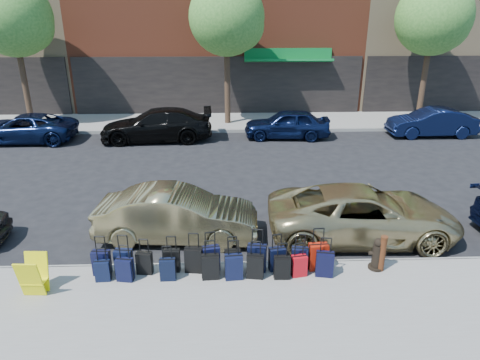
{
  "coord_description": "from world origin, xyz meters",
  "views": [
    {
      "loc": [
        0.33,
        -13.32,
        5.76
      ],
      "look_at": [
        0.76,
        -1.5,
        1.11
      ],
      "focal_mm": 32.0,
      "sensor_mm": 36.0,
      "label": 1
    }
  ],
  "objects_px": {
    "suitcase_front_5": "(211,258)",
    "car_far_2": "(287,124)",
    "tree_center": "(230,20)",
    "tree_right": "(436,19)",
    "car_near_2": "(363,214)",
    "fire_hydrant": "(377,255)",
    "car_far_3": "(432,122)",
    "tree_left": "(16,20)",
    "car_far_0": "(24,128)",
    "car_far_1": "(157,125)",
    "display_rack": "(34,276)",
    "bollard": "(382,253)",
    "car_near_1": "(177,215)"
  },
  "relations": [
    {
      "from": "suitcase_front_5",
      "to": "fire_hydrant",
      "type": "xyz_separation_m",
      "value": [
        3.86,
        -0.1,
        0.07
      ]
    },
    {
      "from": "car_far_0",
      "to": "car_far_1",
      "type": "bearing_deg",
      "value": 90.0
    },
    {
      "from": "fire_hydrant",
      "to": "car_far_1",
      "type": "bearing_deg",
      "value": 127.2
    },
    {
      "from": "tree_center",
      "to": "car_far_3",
      "type": "xyz_separation_m",
      "value": [
        9.89,
        -2.54,
        -4.72
      ]
    },
    {
      "from": "car_far_1",
      "to": "tree_left",
      "type": "bearing_deg",
      "value": -114.96
    },
    {
      "from": "display_rack",
      "to": "tree_left",
      "type": "bearing_deg",
      "value": 115.37
    },
    {
      "from": "display_rack",
      "to": "car_far_3",
      "type": "height_order",
      "value": "car_far_3"
    },
    {
      "from": "tree_right",
      "to": "car_near_2",
      "type": "height_order",
      "value": "tree_right"
    },
    {
      "from": "car_far_0",
      "to": "car_far_3",
      "type": "height_order",
      "value": "car_far_3"
    },
    {
      "from": "suitcase_front_5",
      "to": "tree_left",
      "type": "bearing_deg",
      "value": 112.61
    },
    {
      "from": "tree_left",
      "to": "car_far_0",
      "type": "bearing_deg",
      "value": -75.44
    },
    {
      "from": "tree_left",
      "to": "car_far_3",
      "type": "height_order",
      "value": "tree_left"
    },
    {
      "from": "car_far_0",
      "to": "tree_right",
      "type": "bearing_deg",
      "value": 97.93
    },
    {
      "from": "suitcase_front_5",
      "to": "car_near_1",
      "type": "distance_m",
      "value": 2.03
    },
    {
      "from": "car_far_3",
      "to": "tree_left",
      "type": "bearing_deg",
      "value": -97.19
    },
    {
      "from": "tree_left",
      "to": "display_rack",
      "type": "height_order",
      "value": "tree_left"
    },
    {
      "from": "car_near_1",
      "to": "car_far_2",
      "type": "xyz_separation_m",
      "value": [
        4.32,
        9.87,
        -0.01
      ]
    },
    {
      "from": "fire_hydrant",
      "to": "car_far_0",
      "type": "height_order",
      "value": "car_far_0"
    },
    {
      "from": "tree_center",
      "to": "car_far_1",
      "type": "relative_size",
      "value": 1.39
    },
    {
      "from": "tree_center",
      "to": "display_rack",
      "type": "bearing_deg",
      "value": -106.24
    },
    {
      "from": "car_near_2",
      "to": "fire_hydrant",
      "type": "bearing_deg",
      "value": 175.42
    },
    {
      "from": "tree_left",
      "to": "display_rack",
      "type": "xyz_separation_m",
      "value": [
        6.12,
        -15.03,
        -4.83
      ]
    },
    {
      "from": "tree_left",
      "to": "car_far_0",
      "type": "xyz_separation_m",
      "value": [
        0.74,
        -2.83,
        -4.76
      ]
    },
    {
      "from": "car_far_1",
      "to": "car_far_3",
      "type": "relative_size",
      "value": 1.25
    },
    {
      "from": "bollard",
      "to": "car_far_3",
      "type": "bearing_deg",
      "value": 60.91
    },
    {
      "from": "tree_center",
      "to": "car_far_1",
      "type": "distance_m",
      "value": 6.5
    },
    {
      "from": "bollard",
      "to": "display_rack",
      "type": "xyz_separation_m",
      "value": [
        -7.65,
        -0.59,
        -0.03
      ]
    },
    {
      "from": "tree_center",
      "to": "display_rack",
      "type": "distance_m",
      "value": 16.39
    },
    {
      "from": "suitcase_front_5",
      "to": "car_far_2",
      "type": "distance_m",
      "value": 12.13
    },
    {
      "from": "tree_left",
      "to": "car_far_0",
      "type": "height_order",
      "value": "tree_left"
    },
    {
      "from": "tree_right",
      "to": "display_rack",
      "type": "relative_size",
      "value": 8.32
    },
    {
      "from": "suitcase_front_5",
      "to": "car_far_3",
      "type": "relative_size",
      "value": 0.23
    },
    {
      "from": "bollard",
      "to": "car_far_3",
      "type": "height_order",
      "value": "car_far_3"
    },
    {
      "from": "tree_left",
      "to": "display_rack",
      "type": "bearing_deg",
      "value": -67.84
    },
    {
      "from": "car_far_2",
      "to": "tree_center",
      "type": "bearing_deg",
      "value": -130.08
    },
    {
      "from": "tree_left",
      "to": "fire_hydrant",
      "type": "bearing_deg",
      "value": -46.35
    },
    {
      "from": "car_far_2",
      "to": "car_far_3",
      "type": "relative_size",
      "value": 0.98
    },
    {
      "from": "tree_left",
      "to": "car_far_3",
      "type": "distance_m",
      "value": 21.08
    },
    {
      "from": "tree_left",
      "to": "tree_right",
      "type": "height_order",
      "value": "same"
    },
    {
      "from": "tree_left",
      "to": "car_far_1",
      "type": "relative_size",
      "value": 1.39
    },
    {
      "from": "tree_left",
      "to": "tree_right",
      "type": "distance_m",
      "value": 21.0
    },
    {
      "from": "tree_center",
      "to": "suitcase_front_5",
      "type": "height_order",
      "value": "tree_center"
    },
    {
      "from": "car_near_1",
      "to": "car_far_1",
      "type": "relative_size",
      "value": 0.82
    },
    {
      "from": "car_far_1",
      "to": "car_far_2",
      "type": "xyz_separation_m",
      "value": [
        6.27,
        0.22,
        -0.06
      ]
    },
    {
      "from": "bollard",
      "to": "car_near_2",
      "type": "distance_m",
      "value": 1.87
    },
    {
      "from": "car_far_0",
      "to": "car_far_1",
      "type": "height_order",
      "value": "car_far_1"
    },
    {
      "from": "tree_center",
      "to": "fire_hydrant",
      "type": "height_order",
      "value": "tree_center"
    },
    {
      "from": "suitcase_front_5",
      "to": "bollard",
      "type": "relative_size",
      "value": 1.08
    },
    {
      "from": "tree_left",
      "to": "fire_hydrant",
      "type": "height_order",
      "value": "tree_left"
    },
    {
      "from": "tree_right",
      "to": "tree_left",
      "type": "bearing_deg",
      "value": 180.0
    }
  ]
}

